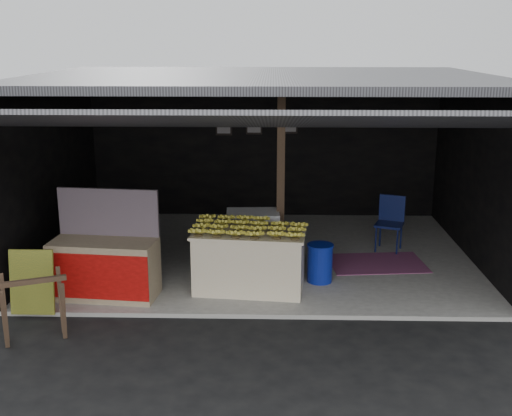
{
  "coord_description": "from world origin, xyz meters",
  "views": [
    {
      "loc": [
        0.18,
        -7.76,
        3.58
      ],
      "look_at": [
        -0.07,
        1.54,
        1.1
      ],
      "focal_mm": 45.0,
      "sensor_mm": 36.0,
      "label": 1
    }
  ],
  "objects_px": {
    "white_crate": "(253,239)",
    "plastic_chair": "(390,218)",
    "neighbor_stall": "(105,265)",
    "banana_table": "(250,259)",
    "water_barrel": "(320,264)",
    "sawhorse": "(33,302)"
  },
  "relations": [
    {
      "from": "water_barrel",
      "to": "plastic_chair",
      "type": "xyz_separation_m",
      "value": [
        1.3,
        1.56,
        0.27
      ]
    },
    {
      "from": "neighbor_stall",
      "to": "sawhorse",
      "type": "xyz_separation_m",
      "value": [
        -0.54,
        -1.28,
        -0.0
      ]
    },
    {
      "from": "neighbor_stall",
      "to": "plastic_chair",
      "type": "distance_m",
      "value": 4.86
    },
    {
      "from": "white_crate",
      "to": "sawhorse",
      "type": "height_order",
      "value": "white_crate"
    },
    {
      "from": "neighbor_stall",
      "to": "white_crate",
      "type": "bearing_deg",
      "value": 37.29
    },
    {
      "from": "water_barrel",
      "to": "sawhorse",
      "type": "bearing_deg",
      "value": -151.75
    },
    {
      "from": "white_crate",
      "to": "plastic_chair",
      "type": "relative_size",
      "value": 0.98
    },
    {
      "from": "neighbor_stall",
      "to": "water_barrel",
      "type": "xyz_separation_m",
      "value": [
        3.04,
        0.64,
        -0.18
      ]
    },
    {
      "from": "banana_table",
      "to": "sawhorse",
      "type": "xyz_separation_m",
      "value": [
        -2.55,
        -1.63,
        0.01
      ]
    },
    {
      "from": "white_crate",
      "to": "neighbor_stall",
      "type": "relative_size",
      "value": 0.6
    },
    {
      "from": "sawhorse",
      "to": "banana_table",
      "type": "bearing_deg",
      "value": 10.12
    },
    {
      "from": "water_barrel",
      "to": "plastic_chair",
      "type": "bearing_deg",
      "value": 50.14
    },
    {
      "from": "banana_table",
      "to": "sawhorse",
      "type": "relative_size",
      "value": 1.81
    },
    {
      "from": "white_crate",
      "to": "plastic_chair",
      "type": "xyz_separation_m",
      "value": [
        2.31,
        0.95,
        0.09
      ]
    },
    {
      "from": "white_crate",
      "to": "banana_table",
      "type": "bearing_deg",
      "value": -93.74
    },
    {
      "from": "banana_table",
      "to": "plastic_chair",
      "type": "height_order",
      "value": "plastic_chair"
    },
    {
      "from": "banana_table",
      "to": "water_barrel",
      "type": "xyz_separation_m",
      "value": [
        1.03,
        0.29,
        -0.17
      ]
    },
    {
      "from": "banana_table",
      "to": "water_barrel",
      "type": "height_order",
      "value": "banana_table"
    },
    {
      "from": "banana_table",
      "to": "white_crate",
      "type": "height_order",
      "value": "white_crate"
    },
    {
      "from": "white_crate",
      "to": "neighbor_stall",
      "type": "xyz_separation_m",
      "value": [
        -2.02,
        -1.24,
        -0.0
      ]
    },
    {
      "from": "banana_table",
      "to": "neighbor_stall",
      "type": "bearing_deg",
      "value": -164.22
    },
    {
      "from": "white_crate",
      "to": "plastic_chair",
      "type": "bearing_deg",
      "value": 19.6
    }
  ]
}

